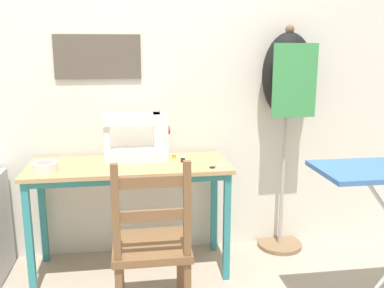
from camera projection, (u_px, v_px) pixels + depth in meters
The scene contains 9 objects.
wall_back at pixel (126, 71), 2.84m from camera, with size 10.00×0.07×2.55m.
sewing_table at pixel (130, 179), 2.67m from camera, with size 1.25×0.49×0.72m.
sewing_machine at pixel (140, 138), 2.72m from camera, with size 0.42×0.17×0.33m.
fabric_bowl at pixel (45, 167), 2.50m from camera, with size 0.15×0.15×0.05m.
scissors at pixel (216, 167), 2.59m from camera, with size 0.12×0.10×0.01m.
thread_spool_near_machine at pixel (174, 156), 2.79m from camera, with size 0.03×0.03×0.03m.
thread_spool_mid_table at pixel (183, 160), 2.70m from camera, with size 0.03×0.03×0.04m.
wooden_chair at pixel (152, 246), 2.22m from camera, with size 0.40×0.38×0.91m.
dress_form at pixel (287, 87), 2.89m from camera, with size 0.35×0.32×1.57m.
Camera 1 is at (0.02, -2.35, 1.43)m, focal length 40.00 mm.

